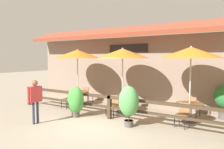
{
  "coord_description": "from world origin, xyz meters",
  "views": [
    {
      "loc": [
        4.81,
        -6.33,
        2.49
      ],
      "look_at": [
        -0.13,
        1.45,
        1.79
      ],
      "focal_mm": 35.0,
      "sensor_mm": 36.0,
      "label": 1
    }
  ],
  "objects_px": {
    "chair_middle_streetside": "(113,104)",
    "potted_plant_broad_leaf": "(76,101)",
    "patio_umbrella_middle": "(123,53)",
    "chair_far_wallside": "(193,105)",
    "chair_far_streetside": "(183,114)",
    "pedestrian": "(35,96)",
    "chair_near_wallside": "(87,94)",
    "potted_plant_small_flowering": "(129,102)",
    "dining_table_far": "(190,107)",
    "patio_umbrella_near": "(77,54)",
    "dining_table_middle": "(122,99)",
    "chair_near_streetside": "(68,98)",
    "dining_table_near": "(78,94)",
    "chair_middle_wallside": "(131,99)",
    "patio_umbrella_far": "(191,53)"
  },
  "relations": [
    {
      "from": "potted_plant_small_flowering",
      "to": "chair_middle_streetside",
      "type": "bearing_deg",
      "value": 142.29
    },
    {
      "from": "chair_near_wallside",
      "to": "dining_table_near",
      "type": "bearing_deg",
      "value": 90.13
    },
    {
      "from": "dining_table_near",
      "to": "patio_umbrella_far",
      "type": "relative_size",
      "value": 0.36
    },
    {
      "from": "patio_umbrella_near",
      "to": "dining_table_near",
      "type": "relative_size",
      "value": 2.78
    },
    {
      "from": "patio_umbrella_far",
      "to": "chair_near_wallside",
      "type": "bearing_deg",
      "value": 172.21
    },
    {
      "from": "potted_plant_small_flowering",
      "to": "chair_near_wallside",
      "type": "bearing_deg",
      "value": 146.83
    },
    {
      "from": "chair_middle_wallside",
      "to": "potted_plant_broad_leaf",
      "type": "bearing_deg",
      "value": 49.76
    },
    {
      "from": "patio_umbrella_middle",
      "to": "potted_plant_small_flowering",
      "type": "distance_m",
      "value": 2.85
    },
    {
      "from": "chair_near_streetside",
      "to": "pedestrian",
      "type": "height_order",
      "value": "pedestrian"
    },
    {
      "from": "chair_near_wallside",
      "to": "chair_middle_streetside",
      "type": "distance_m",
      "value": 3.18
    },
    {
      "from": "dining_table_near",
      "to": "chair_near_wallside",
      "type": "xyz_separation_m",
      "value": [
        -0.01,
        0.81,
        -0.1
      ]
    },
    {
      "from": "patio_umbrella_near",
      "to": "patio_umbrella_middle",
      "type": "distance_m",
      "value": 2.75
    },
    {
      "from": "chair_far_wallside",
      "to": "pedestrian",
      "type": "relative_size",
      "value": 0.52
    },
    {
      "from": "patio_umbrella_near",
      "to": "chair_middle_wallside",
      "type": "height_order",
      "value": "patio_umbrella_near"
    },
    {
      "from": "patio_umbrella_near",
      "to": "chair_far_streetside",
      "type": "height_order",
      "value": "patio_umbrella_near"
    },
    {
      "from": "patio_umbrella_middle",
      "to": "chair_far_wallside",
      "type": "bearing_deg",
      "value": 16.67
    },
    {
      "from": "patio_umbrella_near",
      "to": "chair_far_wallside",
      "type": "distance_m",
      "value": 6.18
    },
    {
      "from": "chair_near_wallside",
      "to": "chair_far_streetside",
      "type": "bearing_deg",
      "value": 163.67
    },
    {
      "from": "dining_table_middle",
      "to": "chair_middle_streetside",
      "type": "xyz_separation_m",
      "value": [
        -0.03,
        -0.78,
        -0.1
      ]
    },
    {
      "from": "chair_middle_wallside",
      "to": "potted_plant_small_flowering",
      "type": "height_order",
      "value": "potted_plant_small_flowering"
    },
    {
      "from": "chair_near_wallside",
      "to": "pedestrian",
      "type": "bearing_deg",
      "value": 101.38
    },
    {
      "from": "chair_near_streetside",
      "to": "patio_umbrella_far",
      "type": "xyz_separation_m",
      "value": [
        5.71,
        0.82,
        2.21
      ]
    },
    {
      "from": "chair_far_streetside",
      "to": "pedestrian",
      "type": "bearing_deg",
      "value": -140.47
    },
    {
      "from": "chair_near_wallside",
      "to": "potted_plant_broad_leaf",
      "type": "relative_size",
      "value": 0.66
    },
    {
      "from": "chair_middle_streetside",
      "to": "patio_umbrella_near",
      "type": "bearing_deg",
      "value": 163.85
    },
    {
      "from": "patio_umbrella_middle",
      "to": "potted_plant_small_flowering",
      "type": "xyz_separation_m",
      "value": [
        1.29,
        -1.8,
        -1.8
      ]
    },
    {
      "from": "patio_umbrella_near",
      "to": "chair_middle_streetside",
      "type": "relative_size",
      "value": 3.44
    },
    {
      "from": "potted_plant_broad_leaf",
      "to": "potted_plant_small_flowering",
      "type": "bearing_deg",
      "value": 0.72
    },
    {
      "from": "pedestrian",
      "to": "patio_umbrella_near",
      "type": "bearing_deg",
      "value": 25.55
    },
    {
      "from": "patio_umbrella_near",
      "to": "potted_plant_small_flowering",
      "type": "xyz_separation_m",
      "value": [
        4.04,
        -1.84,
        -1.8
      ]
    },
    {
      "from": "potted_plant_broad_leaf",
      "to": "dining_table_far",
      "type": "bearing_deg",
      "value": 24.11
    },
    {
      "from": "chair_near_wallside",
      "to": "dining_table_middle",
      "type": "height_order",
      "value": "chair_near_wallside"
    },
    {
      "from": "chair_near_wallside",
      "to": "chair_far_wallside",
      "type": "bearing_deg",
      "value": 179.78
    },
    {
      "from": "pedestrian",
      "to": "patio_umbrella_middle",
      "type": "bearing_deg",
      "value": -17.93
    },
    {
      "from": "chair_near_streetside",
      "to": "patio_umbrella_far",
      "type": "distance_m",
      "value": 6.18
    },
    {
      "from": "patio_umbrella_near",
      "to": "dining_table_near",
      "type": "xyz_separation_m",
      "value": [
        0.0,
        0.0,
        -2.12
      ]
    },
    {
      "from": "patio_umbrella_near",
      "to": "patio_umbrella_middle",
      "type": "height_order",
      "value": "same"
    },
    {
      "from": "chair_middle_wallside",
      "to": "chair_far_wallside",
      "type": "distance_m",
      "value": 2.93
    },
    {
      "from": "dining_table_near",
      "to": "chair_far_streetside",
      "type": "relative_size",
      "value": 1.23
    },
    {
      "from": "patio_umbrella_near",
      "to": "chair_near_wallside",
      "type": "distance_m",
      "value": 2.36
    },
    {
      "from": "dining_table_far",
      "to": "potted_plant_broad_leaf",
      "type": "distance_m",
      "value": 4.63
    },
    {
      "from": "dining_table_middle",
      "to": "chair_middle_wallside",
      "type": "height_order",
      "value": "chair_middle_wallside"
    },
    {
      "from": "chair_middle_streetside",
      "to": "potted_plant_broad_leaf",
      "type": "relative_size",
      "value": 0.66
    },
    {
      "from": "patio_umbrella_middle",
      "to": "pedestrian",
      "type": "relative_size",
      "value": 1.77
    },
    {
      "from": "chair_near_streetside",
      "to": "dining_table_far",
      "type": "bearing_deg",
      "value": 14.69
    },
    {
      "from": "dining_table_far",
      "to": "potted_plant_broad_leaf",
      "type": "bearing_deg",
      "value": -155.89
    },
    {
      "from": "patio_umbrella_near",
      "to": "pedestrian",
      "type": "relative_size",
      "value": 1.77
    },
    {
      "from": "patio_umbrella_near",
      "to": "chair_near_wallside",
      "type": "height_order",
      "value": "patio_umbrella_near"
    },
    {
      "from": "chair_near_wallside",
      "to": "dining_table_far",
      "type": "height_order",
      "value": "chair_near_wallside"
    },
    {
      "from": "patio_umbrella_middle",
      "to": "chair_middle_wallside",
      "type": "relative_size",
      "value": 3.44
    }
  ]
}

